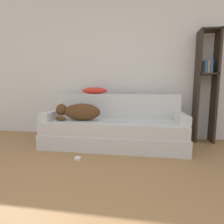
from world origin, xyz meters
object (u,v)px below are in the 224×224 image
at_px(laptop, 117,121).
at_px(throw_pillow, 95,91).
at_px(power_adapter, 78,158).
at_px(dog, 79,112).
at_px(bookshelf, 206,82).
at_px(couch, 113,133).

xyz_separation_m(laptop, throw_pillow, (-0.47, 0.45, 0.46)).
height_order(laptop, power_adapter, laptop).
xyz_separation_m(throw_pillow, power_adapter, (0.01, -0.98, -0.88)).
bearing_deg(laptop, power_adapter, -140.77).
relative_size(throw_pillow, power_adapter, 6.10).
height_order(dog, throw_pillow, throw_pillow).
height_order(laptop, bookshelf, bookshelf).
height_order(bookshelf, power_adapter, bookshelf).
bearing_deg(dog, couch, 7.34).
relative_size(dog, throw_pillow, 1.60).
bearing_deg(dog, throw_pillow, 69.02).
relative_size(dog, power_adapter, 9.74).
relative_size(dog, bookshelf, 0.39).
relative_size(couch, throw_pillow, 4.84).
distance_m(laptop, power_adapter, 0.81).
height_order(throw_pillow, bookshelf, bookshelf).
distance_m(dog, laptop, 0.65).
bearing_deg(throw_pillow, laptop, -43.49).
relative_size(couch, dog, 3.03).
distance_m(throw_pillow, bookshelf, 1.93).
height_order(couch, laptop, laptop).
bearing_deg(dog, laptop, -3.02).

